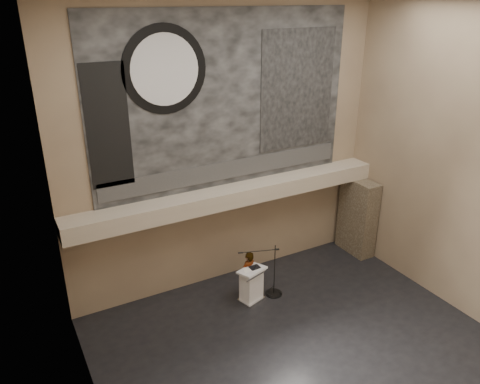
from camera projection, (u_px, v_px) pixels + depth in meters
floor at (299, 346)px, 12.22m from camera, size 10.00×10.00×0.00m
wall_back at (227, 150)px, 13.79m from camera, size 10.00×0.02×8.50m
wall_front at (461, 287)px, 7.33m from camera, size 10.00×0.02×8.50m
wall_left at (81, 251)px, 8.34m from camera, size 0.02×8.00×8.50m
wall_right at (456, 162)px, 12.78m from camera, size 0.02×8.00×8.50m
soffit at (234, 195)px, 13.97m from camera, size 10.00×0.80×0.50m
sprinkler_left at (185, 215)px, 13.33m from camera, size 0.04×0.04×0.06m
sprinkler_right at (287, 192)px, 14.89m from camera, size 0.04×0.04×0.06m
banner at (227, 101)px, 13.20m from camera, size 8.00×0.05×5.00m
banner_text_strip at (228, 170)px, 13.97m from camera, size 7.76×0.02×0.55m
banner_clock_rim at (165, 70)px, 11.98m from camera, size 2.30×0.02×2.30m
banner_clock_face at (165, 70)px, 11.97m from camera, size 1.84×0.02×1.84m
banner_building_print at (298, 90)px, 14.20m from camera, size 2.60×0.02×3.60m
banner_brick_print at (108, 127)px, 11.78m from camera, size 1.10×0.02×3.20m
stone_pier at (357, 216)px, 16.30m from camera, size 0.60×1.40×2.70m
lectern at (251, 285)px, 13.84m from camera, size 0.91×0.76×1.14m
binder at (255, 267)px, 13.67m from camera, size 0.30×0.24×0.04m
papers at (248, 271)px, 13.53m from camera, size 0.28×0.33×0.00m
speaker_person at (248, 274)px, 14.05m from camera, size 0.61×0.48×1.48m
mic_stand at (273, 287)px, 14.26m from camera, size 1.31×0.62×1.70m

